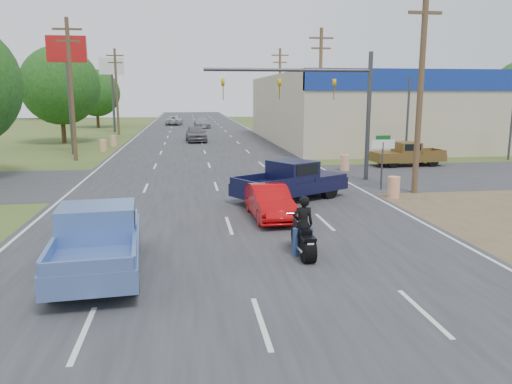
{
  "coord_description": "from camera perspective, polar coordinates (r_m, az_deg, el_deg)",
  "views": [
    {
      "loc": [
        -1.45,
        -9.62,
        4.72
      ],
      "look_at": [
        0.95,
        7.69,
        1.3
      ],
      "focal_mm": 35.0,
      "sensor_mm": 36.0,
      "label": 1
    }
  ],
  "objects": [
    {
      "name": "distant_car_white",
      "position": [
        80.71,
        -9.33,
        8.06
      ],
      "size": [
        2.78,
        5.21,
        1.39
      ],
      "primitive_type": "imported",
      "rotation": [
        0.0,
        0.0,
        3.05
      ],
      "color": "silver",
      "rests_on": "ground"
    },
    {
      "name": "lane_sign",
      "position": [
        25.67,
        14.28,
        4.42
      ],
      "size": [
        1.2,
        0.08,
        2.52
      ],
      "color": "#3F3F44",
      "rests_on": "ground"
    },
    {
      "name": "big_box_store",
      "position": [
        59.8,
        26.44,
        8.58
      ],
      "size": [
        50.0,
        28.1,
        6.6
      ],
      "color": "#B7A88C",
      "rests_on": "ground"
    },
    {
      "name": "distant_car_silver",
      "position": [
        73.38,
        -6.19,
        7.91
      ],
      "size": [
        2.39,
        5.37,
        1.53
      ],
      "primitive_type": "imported",
      "rotation": [
        0.0,
        0.0,
        0.05
      ],
      "color": "#9A9A9E",
      "rests_on": "ground"
    },
    {
      "name": "utility_pole_2",
      "position": [
        42.07,
        7.34,
        11.79
      ],
      "size": [
        2.0,
        0.28,
        10.0
      ],
      "color": "#4C3823",
      "rests_on": "ground"
    },
    {
      "name": "cross_road",
      "position": [
        28.06,
        -4.83,
        1.36
      ],
      "size": [
        120.0,
        10.0,
        0.02
      ],
      "primitive_type": "cube",
      "color": "#2D2D30",
      "rests_on": "ground"
    },
    {
      "name": "pole_sign_left_near",
      "position": [
        42.66,
        -20.75,
        13.66
      ],
      "size": [
        3.0,
        0.35,
        9.2
      ],
      "color": "#3F3F44",
      "rests_on": "ground"
    },
    {
      "name": "tree_6",
      "position": [
        108.46,
        -23.63,
        11.1
      ],
      "size": [
        8.82,
        8.82,
        10.92
      ],
      "color": "#422D19",
      "rests_on": "ground"
    },
    {
      "name": "utility_pole_1",
      "position": [
        25.14,
        18.33,
        11.88
      ],
      "size": [
        2.0,
        0.28,
        10.0
      ],
      "color": "#4C3823",
      "rests_on": "ground"
    },
    {
      "name": "utility_pole_6",
      "position": [
        62.15,
        -15.65,
        11.21
      ],
      "size": [
        2.0,
        0.28,
        10.0
      ],
      "color": "#4C3823",
      "rests_on": "ground"
    },
    {
      "name": "utility_pole_3",
      "position": [
        59.64,
        2.74,
        11.62
      ],
      "size": [
        2.0,
        0.28,
        10.0
      ],
      "color": "#4C3823",
      "rests_on": "ground"
    },
    {
      "name": "barrel_3",
      "position": [
        48.28,
        -15.98,
        5.62
      ],
      "size": [
        0.56,
        0.56,
        1.0
      ],
      "primitive_type": "cylinder",
      "color": "orange",
      "rests_on": "ground"
    },
    {
      "name": "tree_5",
      "position": [
        109.25,
        9.02,
        11.54
      ],
      "size": [
        7.98,
        7.98,
        9.88
      ],
      "color": "#422D19",
      "rests_on": "ground"
    },
    {
      "name": "navy_pickup",
      "position": [
        22.66,
        4.22,
        1.35
      ],
      "size": [
        5.72,
        4.55,
        1.8
      ],
      "rotation": [
        0.0,
        0.0,
        -1.04
      ],
      "color": "black",
      "rests_on": "ground"
    },
    {
      "name": "brown_pickup",
      "position": [
        35.02,
        16.75,
        4.18
      ],
      "size": [
        4.93,
        2.2,
        1.59
      ],
      "rotation": [
        0.0,
        0.0,
        1.64
      ],
      "color": "black",
      "rests_on": "ground"
    },
    {
      "name": "barrel_0",
      "position": [
        23.97,
        15.46,
        0.52
      ],
      "size": [
        0.56,
        0.56,
        1.0
      ],
      "primitive_type": "cylinder",
      "color": "orange",
      "rests_on": "ground"
    },
    {
      "name": "red_convertible",
      "position": [
        19.19,
        1.56,
        -1.19
      ],
      "size": [
        1.56,
        3.98,
        1.29
      ],
      "primitive_type": "imported",
      "rotation": [
        0.0,
        0.0,
        0.05
      ],
      "color": "#B9080A",
      "rests_on": "ground"
    },
    {
      "name": "signal_mast",
      "position": [
        27.6,
        7.52,
        11.15
      ],
      "size": [
        9.12,
        0.4,
        7.0
      ],
      "color": "#3F3F44",
      "rests_on": "ground"
    },
    {
      "name": "distant_car_grey",
      "position": [
        51.25,
        -6.86,
        6.63
      ],
      "size": [
        2.26,
        4.97,
        1.65
      ],
      "primitive_type": "imported",
      "rotation": [
        0.0,
        0.0,
        0.06
      ],
      "color": "slate",
      "rests_on": "ground"
    },
    {
      "name": "street_name_sign",
      "position": [
        27.31,
        14.24,
        4.19
      ],
      "size": [
        0.8,
        0.08,
        2.61
      ],
      "color": "#3F3F44",
      "rests_on": "ground"
    },
    {
      "name": "tree_1",
      "position": [
        53.02,
        -21.47,
        11.24
      ],
      "size": [
        7.56,
        7.56,
        9.36
      ],
      "color": "#422D19",
      "rests_on": "ground"
    },
    {
      "name": "pole_sign_left_far",
      "position": [
        66.29,
        -16.15,
        12.76
      ],
      "size": [
        3.0,
        0.35,
        9.2
      ],
      "color": "#3F3F44",
      "rests_on": "ground"
    },
    {
      "name": "utility_pole_5",
      "position": [
        38.48,
        -20.39,
        11.28
      ],
      "size": [
        2.0,
        0.28,
        10.0
      ],
      "color": "#4C3823",
      "rests_on": "ground"
    },
    {
      "name": "barrel_1",
      "position": [
        31.97,
        10.14,
        3.31
      ],
      "size": [
        0.56,
        0.56,
        1.0
      ],
      "primitive_type": "cylinder",
      "color": "orange",
      "rests_on": "ground"
    },
    {
      "name": "blue_pickup",
      "position": [
        14.14,
        -17.58,
        -5.02
      ],
      "size": [
        2.59,
        5.69,
        1.83
      ],
      "rotation": [
        0.0,
        0.0,
        0.08
      ],
      "color": "black",
      "rests_on": "ground"
    },
    {
      "name": "motorcycle",
      "position": [
        14.84,
        5.42,
        -5.46
      ],
      "size": [
        0.7,
        2.26,
        1.15
      ],
      "rotation": [
        0.0,
        0.0,
        0.02
      ],
      "color": "black",
      "rests_on": "ground"
    },
    {
      "name": "rider",
      "position": [
        14.8,
        5.39,
        -4.08
      ],
      "size": [
        0.64,
        0.43,
        1.73
      ],
      "primitive_type": "imported",
      "rotation": [
        0.0,
        0.0,
        3.16
      ],
      "color": "black",
      "rests_on": "ground"
    },
    {
      "name": "barrel_2",
      "position": [
        44.39,
        -17.07,
        5.12
      ],
      "size": [
        0.56,
        0.56,
        1.0
      ],
      "primitive_type": "cylinder",
      "color": "orange",
      "rests_on": "ground"
    },
    {
      "name": "dirt_verge",
      "position": [
        23.71,
        23.98,
        -1.37
      ],
      "size": [
        8.0,
        18.0,
        0.01
      ],
      "primitive_type": "cube",
      "color": "brown",
      "rests_on": "ground"
    },
    {
      "name": "tree_2",
      "position": [
        76.69,
        -17.79,
        10.72
      ],
      "size": [
        6.72,
        6.72,
        8.32
      ],
      "color": "#422D19",
      "rests_on": "ground"
    },
    {
      "name": "ground",
      "position": [
        10.81,
        0.61,
        -14.8
      ],
      "size": [
        200.0,
        200.0,
        0.0
      ],
      "primitive_type": "plane",
      "color": "#324A1D",
      "rests_on": "ground"
    },
    {
      "name": "main_road",
      "position": [
        49.86,
        -6.23,
        5.58
      ],
      "size": [
        15.0,
        180.0,
        0.02
      ],
      "primitive_type": "cube",
      "color": "#2D2D30",
      "rests_on": "ground"
    }
  ]
}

